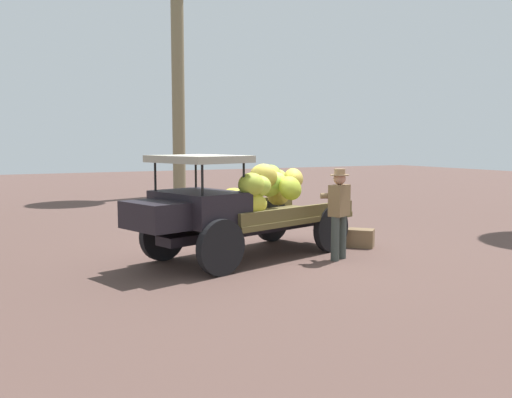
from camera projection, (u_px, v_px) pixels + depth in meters
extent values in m
plane|color=brown|center=(257.00, 254.00, 10.49)|extent=(60.00, 60.00, 0.00)
cube|color=black|center=(252.00, 229.00, 10.35)|extent=(3.95, 1.60, 0.16)
cylinder|color=black|center=(221.00, 248.00, 8.78)|extent=(0.91, 0.40, 0.91)
cylinder|color=black|center=(163.00, 235.00, 9.92)|extent=(0.91, 0.40, 0.91)
cylinder|color=black|center=(331.00, 228.00, 10.72)|extent=(0.91, 0.40, 0.91)
cylinder|color=black|center=(272.00, 220.00, 11.86)|extent=(0.91, 0.40, 0.91)
cube|color=brown|center=(269.00, 217.00, 10.64)|extent=(3.37, 2.53, 0.10)
cube|color=brown|center=(301.00, 212.00, 10.05)|extent=(2.89, 0.96, 0.22)
cube|color=brown|center=(241.00, 205.00, 11.20)|extent=(2.89, 0.96, 0.22)
cube|color=black|center=(199.00, 207.00, 9.43)|extent=(1.50, 1.78, 0.55)
cube|color=black|center=(155.00, 216.00, 8.81)|extent=(0.98, 1.22, 0.44)
cylinder|color=black|center=(202.00, 178.00, 8.61)|extent=(0.04, 0.04, 0.55)
cylinder|color=black|center=(155.00, 175.00, 9.53)|extent=(0.04, 0.04, 0.55)
cylinder|color=black|center=(244.00, 176.00, 9.22)|extent=(0.04, 0.04, 0.55)
cylinder|color=black|center=(196.00, 173.00, 10.14)|extent=(0.04, 0.04, 0.55)
cube|color=#ACA895|center=(199.00, 159.00, 9.35)|extent=(1.61, 1.81, 0.12)
ellipsoid|color=yellow|center=(233.00, 200.00, 10.25)|extent=(0.72, 0.74, 0.58)
ellipsoid|color=#AABA38|center=(251.00, 185.00, 9.36)|extent=(0.71, 0.72, 0.55)
ellipsoid|color=#B2CC42|center=(258.00, 186.00, 9.59)|extent=(0.67, 0.69, 0.44)
ellipsoid|color=gold|center=(278.00, 195.00, 11.17)|extent=(0.77, 0.74, 0.51)
ellipsoid|color=#ABC74A|center=(278.00, 179.00, 11.56)|extent=(0.73, 0.65, 0.42)
ellipsoid|color=gold|center=(250.00, 205.00, 9.44)|extent=(0.71, 0.52, 0.51)
ellipsoid|color=#B0C033|center=(290.00, 188.00, 10.57)|extent=(0.69, 0.69, 0.58)
ellipsoid|color=gold|center=(248.00, 199.00, 10.05)|extent=(0.82, 0.78, 0.50)
ellipsoid|color=#91AC35|center=(271.00, 176.00, 11.17)|extent=(0.82, 0.86, 0.59)
ellipsoid|color=gold|center=(263.00, 176.00, 10.47)|extent=(0.64, 0.66, 0.59)
ellipsoid|color=gold|center=(294.00, 178.00, 11.14)|extent=(0.76, 0.81, 0.54)
ellipsoid|color=#A9D34B|center=(275.00, 182.00, 10.71)|extent=(0.69, 0.65, 0.50)
ellipsoid|color=#B4C849|center=(269.00, 185.00, 10.67)|extent=(0.60, 0.59, 0.53)
cylinder|color=#3E4642|center=(335.00, 239.00, 9.89)|extent=(0.15, 0.15, 0.80)
cylinder|color=#3E4642|center=(342.00, 237.00, 10.10)|extent=(0.15, 0.15, 0.80)
cube|color=olive|center=(339.00, 200.00, 9.93)|extent=(0.46, 0.39, 0.56)
cylinder|color=olive|center=(332.00, 196.00, 9.90)|extent=(0.40, 0.26, 0.10)
cylinder|color=olive|center=(337.00, 195.00, 10.06)|extent=(0.18, 0.41, 0.10)
sphere|color=tan|center=(340.00, 179.00, 9.89)|extent=(0.22, 0.22, 0.22)
cylinder|color=#997755|center=(340.00, 175.00, 9.88)|extent=(0.34, 0.34, 0.02)
cylinder|color=#997755|center=(340.00, 172.00, 9.87)|extent=(0.20, 0.20, 0.10)
cube|color=brown|center=(361.00, 238.00, 11.22)|extent=(0.63, 0.63, 0.36)
cylinder|color=#817456|center=(178.00, 76.00, 21.75)|extent=(0.50, 0.50, 9.35)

